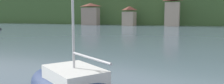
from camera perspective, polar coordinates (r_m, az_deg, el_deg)
The scene contains 3 objects.
shore_building_west at distance 90.75m, azimuth -5.60°, elevation 7.13°, with size 7.09×3.96×8.90m.
shore_building_westcentral at distance 85.81m, azimuth 4.52°, elevation 6.71°, with size 4.58×5.92×7.46m.
shore_building_central at distance 82.62m, azimuth 15.43°, elevation 7.68°, with size 5.22×5.42×10.97m.
Camera 1 is at (7.39, 26.61, 3.47)m, focal length 35.19 mm.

